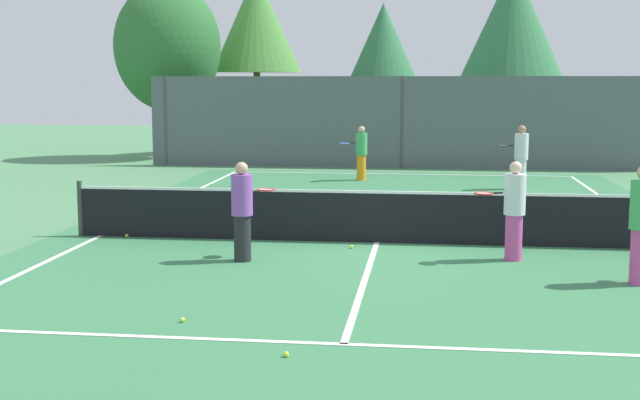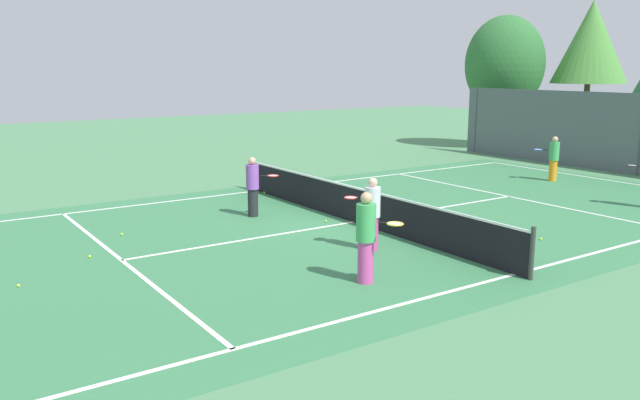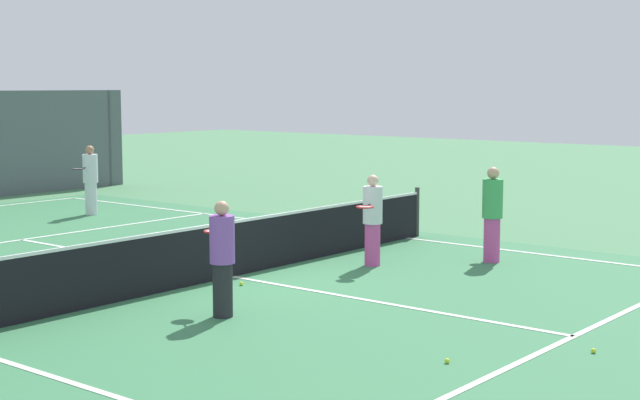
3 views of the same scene
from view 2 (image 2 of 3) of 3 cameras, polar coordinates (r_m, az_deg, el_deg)
ground_plane at (r=17.68m, az=2.99°, el=-1.99°), size 80.00×80.00×0.00m
court_surface at (r=17.67m, az=2.99°, el=-1.98°), size 13.00×25.00×0.01m
tennis_net at (r=17.56m, az=3.01°, el=-0.37°), size 11.90×0.10×1.10m
tree_0 at (r=36.05m, az=22.94°, el=12.80°), size 3.72×3.72×7.52m
tree_3 at (r=35.43m, az=16.08°, el=11.51°), size 4.14×3.97×6.84m
player_1 at (r=18.27m, az=-5.97°, el=1.24°), size 0.73×0.90×1.71m
player_2 at (r=25.52m, az=20.04°, el=3.53°), size 0.89×0.72×1.67m
player_3 at (r=14.84m, az=4.63°, el=-1.16°), size 0.94×0.62×1.71m
player_4 at (r=12.56m, az=4.14°, el=-3.26°), size 0.93×0.72×1.82m
ball_crate at (r=17.29m, az=7.27°, el=-1.76°), size 0.37×0.38×0.43m
tennis_ball_0 at (r=15.28m, az=-19.80°, el=-4.75°), size 0.07×0.07×0.07m
tennis_ball_1 at (r=17.65m, az=0.52°, el=-1.88°), size 0.07×0.07×0.07m
tennis_ball_2 at (r=21.70m, az=-4.96°, el=0.64°), size 0.07×0.07×0.07m
tennis_ball_3 at (r=13.82m, az=-25.22°, el=-6.89°), size 0.07×0.07×0.07m
tennis_ball_4 at (r=16.74m, az=19.03°, el=-3.29°), size 0.07×0.07×0.07m
tennis_ball_5 at (r=17.02m, az=-17.21°, el=-2.93°), size 0.07×0.07×0.07m
tennis_ball_6 at (r=27.03m, az=10.35°, el=2.69°), size 0.07×0.07×0.07m
tennis_ball_7 at (r=21.89m, az=-3.27°, el=0.76°), size 0.07×0.07×0.07m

